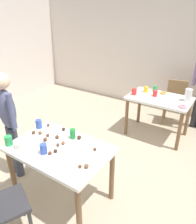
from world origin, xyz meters
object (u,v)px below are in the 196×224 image
person_girl_near (9,118)px  soda_can (73,134)px  dining_table_far (159,104)px  mixing_bowl (23,143)px  dining_table_near (60,155)px  chair_far_table (175,100)px  pitcher_far (188,95)px

person_girl_near → soda_can: person_girl_near is taller
dining_table_far → mixing_bowl: (-0.79, -2.29, 0.15)m
person_girl_near → soda_can: (0.85, 0.25, -0.08)m
dining_table_near → soda_can: bearing=90.1°
dining_table_far → chair_far_table: (0.12, 0.70, -0.14)m
chair_far_table → pitcher_far: pitcher_far is taller
dining_table_far → chair_far_table: size_ratio=1.23×
dining_table_near → dining_table_far: bearing=78.5°
dining_table_far → soda_can: bearing=-102.9°
chair_far_table → mixing_bowl: (-0.90, -3.00, 0.29)m
dining_table_near → chair_far_table: 2.86m
mixing_bowl → dining_table_near: bearing=28.6°
pitcher_far → chair_far_table: bearing=118.5°
dining_table_far → chair_far_table: 0.73m
person_girl_near → soda_can: bearing=16.7°
dining_table_near → person_girl_near: (-0.85, -0.02, 0.24)m
dining_table_near → dining_table_far: (0.43, 2.10, -0.01)m
dining_table_near → person_girl_near: bearing=-178.8°
mixing_bowl → soda_can: size_ratio=1.59×
dining_table_near → mixing_bowl: mixing_bowl is taller
dining_table_far → mixing_bowl: mixing_bowl is taller
dining_table_far → person_girl_near: bearing=-121.0°
person_girl_near → dining_table_far: bearing=59.0°
pitcher_far → soda_can: bearing=-113.8°
dining_table_near → chair_far_table: bearing=79.1°
dining_table_near → soda_can: (-0.00, 0.24, 0.17)m
dining_table_near → chair_far_table: size_ratio=1.30×
dining_table_near → chair_far_table: chair_far_table is taller
soda_can → dining_table_far: bearing=77.1°
mixing_bowl → pitcher_far: size_ratio=0.92×
chair_far_table → person_girl_near: bearing=-116.2°
soda_can → dining_table_near: bearing=-89.9°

